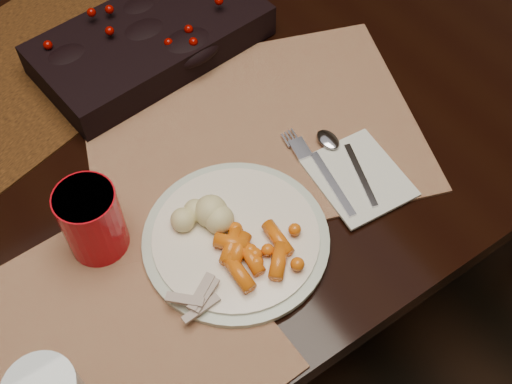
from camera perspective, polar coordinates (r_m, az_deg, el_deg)
floor at (r=1.64m, az=-6.86°, el=-9.78°), size 5.00×5.00×0.00m
dining_table at (r=1.31m, az=-8.47°, el=-2.89°), size 1.80×1.00×0.75m
table_runner at (r=1.12m, az=-17.20°, el=11.89°), size 1.57×0.72×0.00m
centerpiece at (r=1.05m, az=-9.36°, el=13.57°), size 0.38×0.22×0.07m
placemat_main at (r=0.95m, az=-0.36°, el=5.51°), size 0.57×0.49×0.00m
placemat_second at (r=0.80m, az=-16.56°, el=-14.70°), size 0.47×0.35×0.00m
dinner_plate at (r=0.84m, az=-1.80°, el=-4.13°), size 0.31×0.31×0.01m
baby_carrots at (r=0.81m, az=0.53°, el=-4.74°), size 0.13×0.12×0.02m
mashed_potatoes at (r=0.82m, az=-4.92°, el=-2.08°), size 0.09×0.08×0.04m
turkey_shreds at (r=0.78m, az=-5.19°, el=-9.53°), size 0.07×0.06×0.01m
napkin at (r=0.91m, az=9.09°, el=1.30°), size 0.13×0.14×0.00m
fork at (r=0.90m, az=6.08°, el=1.59°), size 0.05×0.15×0.00m
spoon at (r=0.91m, az=8.37°, el=2.52°), size 0.07×0.14×0.00m
red_cup at (r=0.82m, az=-14.36°, el=-2.47°), size 0.08×0.08×0.11m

